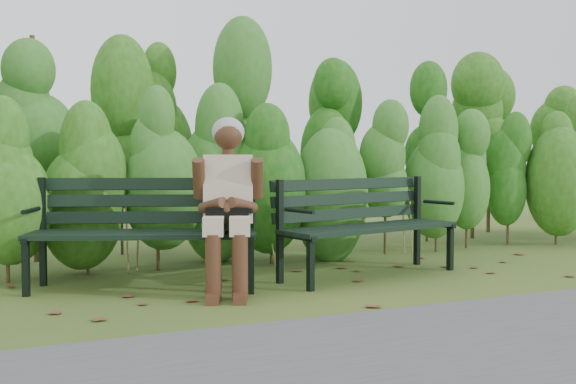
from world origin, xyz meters
name	(u,v)px	position (x,y,z in m)	size (l,w,h in m)	color
ground	(306,288)	(0.00, 0.00, 0.00)	(80.00, 80.00, 0.00)	#364F22
footpath	(498,367)	(0.00, -2.20, 0.01)	(60.00, 2.50, 0.01)	#474749
hedge_band	(228,136)	(0.00, 1.86, 1.26)	(11.04, 1.67, 2.42)	#47381E
leaf_litter	(324,294)	(0.02, -0.27, 0.00)	(5.45, 1.75, 0.01)	brown
bench_left	(145,223)	(-1.15, 0.56, 0.52)	(1.84, 1.16, 0.88)	black
bench_right	(363,218)	(0.72, 0.35, 0.50)	(1.79, 0.91, 0.86)	black
seated_woman	(228,194)	(-0.60, 0.16, 0.76)	(0.64, 0.87, 1.36)	beige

